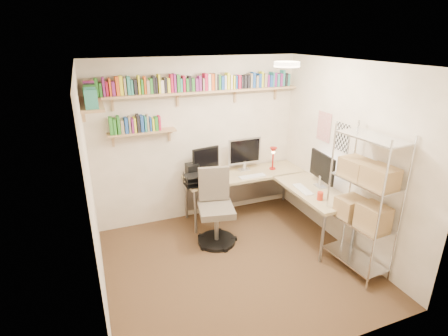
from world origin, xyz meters
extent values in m
plane|color=#3F2A1B|center=(0.00, 0.00, 0.00)|extent=(3.20, 3.20, 0.00)
cube|color=beige|center=(0.00, 1.50, 1.25)|extent=(3.20, 0.04, 2.50)
cube|color=beige|center=(-1.60, 0.00, 1.25)|extent=(0.04, 3.00, 2.50)
cube|color=beige|center=(1.60, 0.00, 1.25)|extent=(0.04, 3.00, 2.50)
cube|color=beige|center=(0.00, -1.50, 1.25)|extent=(3.20, 0.04, 2.50)
cube|color=white|center=(0.00, 0.00, 2.50)|extent=(3.20, 3.00, 0.04)
cube|color=silver|center=(1.59, 0.55, 1.55)|extent=(0.01, 0.30, 0.42)
cube|color=silver|center=(1.59, 0.15, 1.50)|extent=(0.01, 0.28, 0.38)
cylinder|color=#FFEAC6|center=(0.70, 0.20, 2.46)|extent=(0.30, 0.30, 0.06)
cube|color=tan|center=(0.00, 1.38, 2.02)|extent=(3.05, 0.25, 0.03)
cube|color=tan|center=(-1.48, 0.95, 2.02)|extent=(0.25, 1.00, 0.03)
cube|color=tan|center=(-0.85, 1.40, 1.50)|extent=(0.95, 0.20, 0.02)
cube|color=tan|center=(-1.20, 1.44, 1.95)|extent=(0.03, 0.20, 0.20)
cube|color=tan|center=(-0.30, 1.44, 1.95)|extent=(0.03, 0.20, 0.20)
cube|color=tan|center=(0.60, 1.44, 1.95)|extent=(0.03, 0.20, 0.20)
cube|color=tan|center=(1.30, 1.44, 1.95)|extent=(0.03, 0.20, 0.20)
cube|color=gray|center=(-1.47, 1.38, 2.14)|extent=(0.03, 0.13, 0.20)
cube|color=gray|center=(-1.43, 1.38, 2.14)|extent=(0.03, 0.13, 0.22)
cube|color=#2A7F2A|center=(-1.38, 1.38, 2.15)|extent=(0.04, 0.14, 0.23)
cube|color=#2A7F2A|center=(-1.34, 1.38, 2.12)|extent=(0.03, 0.15, 0.17)
cube|color=#7A206E|center=(-1.29, 1.38, 2.16)|extent=(0.03, 0.13, 0.24)
cube|color=#AF173D|center=(-1.25, 1.38, 2.13)|extent=(0.03, 0.12, 0.18)
cube|color=#DE561A|center=(-1.22, 1.38, 2.15)|extent=(0.02, 0.14, 0.22)
cube|color=#7A206E|center=(-1.18, 1.38, 2.13)|extent=(0.04, 0.13, 0.18)
cube|color=#DE561A|center=(-1.12, 1.38, 2.16)|extent=(0.04, 0.13, 0.24)
cube|color=yellow|center=(-1.08, 1.38, 2.16)|extent=(0.04, 0.12, 0.25)
cube|color=gray|center=(-1.03, 1.38, 2.14)|extent=(0.03, 0.11, 0.22)
cube|color=teal|center=(-0.98, 1.38, 2.15)|extent=(0.04, 0.13, 0.24)
cube|color=teal|center=(-0.94, 1.38, 2.13)|extent=(0.03, 0.13, 0.19)
cube|color=black|center=(-0.89, 1.38, 2.13)|extent=(0.04, 0.11, 0.20)
cube|color=yellow|center=(-0.85, 1.38, 2.16)|extent=(0.03, 0.11, 0.25)
cube|color=#2A7F2A|center=(-0.81, 1.38, 2.13)|extent=(0.03, 0.13, 0.19)
cube|color=#DE561A|center=(-0.77, 1.38, 2.15)|extent=(0.03, 0.11, 0.23)
cube|color=gray|center=(-0.73, 1.38, 2.12)|extent=(0.04, 0.14, 0.18)
cube|color=#2A7F2A|center=(-0.69, 1.38, 2.14)|extent=(0.03, 0.13, 0.20)
cube|color=black|center=(-0.65, 1.38, 2.15)|extent=(0.03, 0.14, 0.23)
cube|color=black|center=(-0.62, 1.38, 2.14)|extent=(0.02, 0.14, 0.21)
cube|color=yellow|center=(-0.58, 1.38, 2.16)|extent=(0.03, 0.14, 0.25)
cube|color=beige|center=(-0.54, 1.38, 2.12)|extent=(0.04, 0.13, 0.17)
cube|color=black|center=(-0.49, 1.38, 2.14)|extent=(0.03, 0.14, 0.20)
cube|color=yellow|center=(-0.45, 1.38, 2.13)|extent=(0.04, 0.13, 0.19)
cube|color=#AF173D|center=(-0.40, 1.38, 2.16)|extent=(0.03, 0.12, 0.24)
cube|color=#7A206E|center=(-0.36, 1.38, 2.16)|extent=(0.03, 0.14, 0.25)
cube|color=#2A7F2A|center=(-0.31, 1.38, 2.15)|extent=(0.04, 0.14, 0.23)
cube|color=teal|center=(-0.27, 1.38, 2.12)|extent=(0.03, 0.11, 0.18)
cube|color=#AF173D|center=(-0.23, 1.38, 2.14)|extent=(0.03, 0.12, 0.22)
cube|color=#2A7F2A|center=(-0.19, 1.38, 2.12)|extent=(0.03, 0.14, 0.18)
cube|color=black|center=(-0.15, 1.38, 2.14)|extent=(0.04, 0.12, 0.21)
cube|color=#2A7F2A|center=(-0.10, 1.38, 2.12)|extent=(0.04, 0.11, 0.18)
cube|color=#7A206E|center=(-0.05, 1.38, 2.12)|extent=(0.04, 0.14, 0.17)
cube|color=#7A206E|center=(0.00, 1.38, 2.14)|extent=(0.04, 0.12, 0.21)
cube|color=gray|center=(0.05, 1.38, 2.12)|extent=(0.02, 0.14, 0.17)
cube|color=#AF173D|center=(0.09, 1.38, 2.15)|extent=(0.04, 0.13, 0.24)
cube|color=beige|center=(0.14, 1.38, 2.15)|extent=(0.04, 0.13, 0.23)
cube|color=#DE561A|center=(0.19, 1.38, 2.15)|extent=(0.04, 0.11, 0.23)
cube|color=gray|center=(0.23, 1.38, 2.15)|extent=(0.03, 0.14, 0.23)
cube|color=black|center=(0.26, 1.38, 2.14)|extent=(0.02, 0.13, 0.22)
cube|color=#2A7F2A|center=(0.29, 1.38, 2.14)|extent=(0.03, 0.13, 0.21)
cube|color=#1D4796|center=(0.34, 1.38, 2.13)|extent=(0.04, 0.13, 0.19)
cube|color=beige|center=(0.39, 1.38, 2.13)|extent=(0.03, 0.11, 0.20)
cube|color=yellow|center=(0.43, 1.38, 2.15)|extent=(0.04, 0.12, 0.23)
cube|color=beige|center=(0.48, 1.38, 2.14)|extent=(0.03, 0.12, 0.20)
cube|color=yellow|center=(0.52, 1.38, 2.13)|extent=(0.02, 0.14, 0.19)
cube|color=#1D4796|center=(0.56, 1.38, 2.13)|extent=(0.03, 0.12, 0.19)
cube|color=#AF173D|center=(0.61, 1.38, 2.13)|extent=(0.04, 0.13, 0.19)
cube|color=black|center=(0.65, 1.38, 2.12)|extent=(0.03, 0.13, 0.18)
cube|color=black|center=(0.70, 1.38, 2.13)|extent=(0.04, 0.13, 0.19)
cube|color=black|center=(0.75, 1.38, 2.13)|extent=(0.03, 0.13, 0.19)
cube|color=gray|center=(0.80, 1.38, 2.14)|extent=(0.03, 0.14, 0.21)
cube|color=#1D4796|center=(0.85, 1.38, 2.15)|extent=(0.04, 0.11, 0.23)
cube|color=gray|center=(0.90, 1.38, 2.12)|extent=(0.04, 0.13, 0.17)
cube|color=#1D4796|center=(0.94, 1.38, 2.13)|extent=(0.04, 0.14, 0.20)
cube|color=yellow|center=(0.98, 1.38, 2.15)|extent=(0.03, 0.12, 0.23)
cube|color=gray|center=(1.03, 1.38, 2.14)|extent=(0.04, 0.14, 0.20)
cube|color=#7A206E|center=(1.08, 1.38, 2.13)|extent=(0.03, 0.13, 0.18)
cube|color=#1D4796|center=(1.13, 1.38, 2.12)|extent=(0.04, 0.14, 0.17)
cube|color=teal|center=(1.17, 1.38, 2.14)|extent=(0.02, 0.15, 0.22)
cube|color=#7A206E|center=(1.20, 1.38, 2.14)|extent=(0.04, 0.13, 0.21)
cube|color=teal|center=(1.25, 1.38, 2.13)|extent=(0.04, 0.14, 0.19)
cube|color=#7A206E|center=(1.30, 1.38, 2.13)|extent=(0.04, 0.14, 0.19)
cube|color=teal|center=(1.35, 1.38, 2.15)|extent=(0.04, 0.11, 0.24)
cube|color=black|center=(1.40, 1.38, 2.13)|extent=(0.04, 0.13, 0.19)
cube|color=teal|center=(1.44, 1.38, 2.12)|extent=(0.04, 0.11, 0.18)
cube|color=teal|center=(-1.48, 0.52, 2.14)|extent=(0.13, 0.03, 0.21)
cube|color=teal|center=(-1.48, 0.56, 2.15)|extent=(0.12, 0.04, 0.23)
cube|color=beige|center=(-1.48, 0.60, 2.14)|extent=(0.11, 0.04, 0.22)
cube|color=#2A7F2A|center=(-1.48, 0.65, 2.14)|extent=(0.14, 0.03, 0.22)
cube|color=black|center=(-1.48, 0.69, 2.14)|extent=(0.13, 0.03, 0.21)
cube|color=black|center=(-1.48, 0.72, 2.13)|extent=(0.13, 0.03, 0.19)
cube|color=#7A206E|center=(-1.48, 0.76, 2.13)|extent=(0.12, 0.04, 0.19)
cube|color=#2A7F2A|center=(-1.48, 0.81, 2.15)|extent=(0.12, 0.03, 0.22)
cube|color=black|center=(-1.48, 0.85, 2.15)|extent=(0.12, 0.03, 0.23)
cube|color=teal|center=(-1.48, 0.89, 2.13)|extent=(0.15, 0.03, 0.18)
cube|color=gray|center=(-1.48, 0.93, 2.12)|extent=(0.11, 0.03, 0.18)
cube|color=#7A206E|center=(-1.48, 0.97, 2.16)|extent=(0.12, 0.03, 0.24)
cube|color=gray|center=(-1.48, 1.01, 2.15)|extent=(0.13, 0.03, 0.23)
cube|color=#DE561A|center=(-1.48, 1.06, 2.14)|extent=(0.12, 0.04, 0.21)
cube|color=#DE561A|center=(-1.48, 1.11, 2.13)|extent=(0.13, 0.04, 0.18)
cube|color=#7A206E|center=(-1.48, 1.15, 2.13)|extent=(0.14, 0.04, 0.19)
cube|color=gray|center=(-1.48, 1.20, 2.14)|extent=(0.14, 0.03, 0.21)
cube|color=#AF173D|center=(-1.48, 1.24, 2.14)|extent=(0.13, 0.03, 0.22)
cube|color=black|center=(-1.48, 1.28, 2.14)|extent=(0.13, 0.04, 0.20)
cube|color=beige|center=(-1.48, 1.33, 2.13)|extent=(0.11, 0.04, 0.18)
cube|color=gray|center=(-1.48, 1.38, 2.15)|extent=(0.11, 0.04, 0.23)
cube|color=#2A7F2A|center=(-1.26, 1.40, 1.63)|extent=(0.04, 0.13, 0.23)
cube|color=#2A7F2A|center=(-1.21, 1.40, 1.62)|extent=(0.04, 0.14, 0.21)
cube|color=#2A7F2A|center=(-1.16, 1.40, 1.63)|extent=(0.04, 0.14, 0.24)
cube|color=gray|center=(-1.11, 1.40, 1.61)|extent=(0.04, 0.12, 0.19)
cube|color=#1D4796|center=(-1.06, 1.40, 1.62)|extent=(0.04, 0.14, 0.21)
cube|color=gray|center=(-1.01, 1.40, 1.63)|extent=(0.03, 0.12, 0.23)
cube|color=#7A206E|center=(-0.98, 1.40, 1.61)|extent=(0.03, 0.15, 0.19)
cube|color=yellow|center=(-0.94, 1.40, 1.62)|extent=(0.03, 0.15, 0.21)
cube|color=black|center=(-0.90, 1.40, 1.63)|extent=(0.04, 0.14, 0.24)
cube|color=#1D4796|center=(-0.85, 1.40, 1.63)|extent=(0.04, 0.14, 0.23)
cube|color=teal|center=(-0.80, 1.40, 1.62)|extent=(0.03, 0.14, 0.21)
cube|color=gray|center=(-0.77, 1.40, 1.63)|extent=(0.03, 0.12, 0.23)
cube|color=#1D4796|center=(-0.73, 1.40, 1.61)|extent=(0.02, 0.13, 0.20)
cube|color=yellow|center=(-0.69, 1.40, 1.60)|extent=(0.03, 0.13, 0.17)
cube|color=#2A7F2A|center=(-0.65, 1.40, 1.61)|extent=(0.04, 0.11, 0.19)
cube|color=#AF173D|center=(-0.60, 1.40, 1.61)|extent=(0.03, 0.12, 0.20)
cube|color=tan|center=(0.65, 1.18, 0.72)|extent=(1.90, 0.60, 0.04)
cube|color=tan|center=(1.30, 0.25, 0.72)|extent=(0.60, 1.30, 0.04)
cylinder|color=gray|center=(-0.25, 0.93, 0.35)|extent=(0.04, 0.04, 0.70)
cylinder|color=gray|center=(-0.25, 1.43, 0.35)|extent=(0.04, 0.04, 0.70)
cylinder|color=gray|center=(1.55, 1.43, 0.35)|extent=(0.04, 0.04, 0.70)
cylinder|color=gray|center=(1.05, -0.35, 0.35)|extent=(0.04, 0.04, 0.70)
cylinder|color=gray|center=(1.55, -0.35, 0.35)|extent=(0.04, 0.04, 0.70)
cube|color=gray|center=(0.65, 1.44, 0.40)|extent=(1.80, 0.02, 0.55)
cube|color=silver|center=(0.70, 1.30, 1.07)|extent=(0.55, 0.03, 0.42)
cube|color=black|center=(0.70, 1.28, 1.07)|extent=(0.49, 0.00, 0.36)
cube|color=black|center=(0.05, 1.30, 1.03)|extent=(0.44, 0.03, 0.34)
cube|color=black|center=(1.44, 0.30, 1.05)|extent=(0.03, 0.58, 0.38)
cube|color=white|center=(1.42, 0.30, 1.05)|extent=(0.00, 0.52, 0.33)
cube|color=white|center=(0.70, 1.00, 0.75)|extent=(0.42, 0.13, 0.01)
cube|color=white|center=(1.15, 0.30, 0.75)|extent=(0.13, 0.40, 0.01)
cylinder|color=#A1130D|center=(1.15, 1.18, 0.75)|extent=(0.10, 0.10, 0.02)
cylinder|color=#A1130D|center=(1.15, 1.18, 0.90)|extent=(0.02, 0.02, 0.28)
cone|color=#A1130D|center=(1.15, 1.18, 1.06)|extent=(0.12, 0.12, 0.09)
sphere|color=#FFBF72|center=(1.15, 1.18, 1.03)|extent=(0.06, 0.06, 0.06)
cube|color=black|center=(-0.18, 1.26, 0.86)|extent=(0.18, 0.18, 0.24)
cube|color=black|center=(-0.22, 1.00, 0.84)|extent=(0.30, 0.24, 0.20)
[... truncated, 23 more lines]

